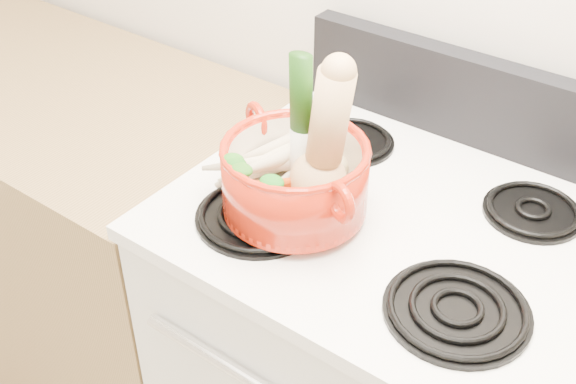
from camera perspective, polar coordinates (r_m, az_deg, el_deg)
The scene contains 23 objects.
cooktop at distance 1.30m, azimuth 8.69°, elevation -2.20°, with size 0.78×0.67×0.03m, color white.
control_backsplash at distance 1.48m, azimuth 14.84°, elevation 6.91°, with size 0.76×0.05×0.18m, color black.
counter_left at distance 2.19m, azimuth -17.56°, elevation -1.52°, with size 1.36×0.65×0.90m, color olive.
burner_front_left at distance 1.26m, azimuth -2.33°, elevation -1.80°, with size 0.22×0.22×0.02m, color black.
burner_front_right at distance 1.12m, azimuth 13.22°, elevation -8.97°, with size 0.22×0.22×0.02m, color black.
burner_back_left at distance 1.46m, azimuth 5.03°, elevation 4.07°, with size 0.17×0.17×0.02m, color black.
burner_back_right at distance 1.34m, azimuth 18.78°, elevation -1.34°, with size 0.17×0.17×0.02m, color black.
dutch_oven at distance 1.23m, azimuth 0.56°, elevation 1.11°, with size 0.25×0.25×0.12m, color #A41C0A.
pot_handle_left at distance 1.31m, azimuth -2.51°, elevation 5.75°, with size 0.07×0.07×0.02m, color #A41C0A.
pot_handle_right at distance 1.11m, azimuth 4.19°, elevation -0.83°, with size 0.07×0.07×0.02m, color #A41C0A.
squash at distance 1.17m, azimuth 2.53°, elevation 4.40°, with size 0.11×0.11×0.26m, color #E5AB75, non-canonical shape.
leek at distance 1.19m, azimuth 1.07°, elevation 5.52°, with size 0.04×0.04×0.27m, color silver.
ginger at distance 1.30m, azimuth 2.74°, elevation 2.46°, with size 0.08×0.06×0.04m, color tan.
parsnip_0 at distance 1.28m, azimuth -0.51°, elevation 2.37°, with size 0.05×0.05×0.25m, color beige.
parsnip_1 at distance 1.28m, azimuth -1.68°, elevation 2.61°, with size 0.04×0.04×0.21m, color beige.
parsnip_2 at distance 1.27m, azimuth 1.19°, elevation 2.20°, with size 0.04×0.04×0.17m, color beige.
parsnip_3 at distance 1.27m, azimuth -2.69°, elevation 2.40°, with size 0.04×0.04×0.19m, color beige.
parsnip_4 at distance 1.30m, azimuth -0.82°, elevation 3.77°, with size 0.04×0.04×0.21m, color beige.
parsnip_5 at distance 1.25m, azimuth -0.87°, elevation 2.68°, with size 0.04×0.04×0.22m, color beige.
carrot_0 at distance 1.22m, azimuth -1.15°, elevation -0.33°, with size 0.03×0.03×0.15m, color #D7410A.
carrot_1 at distance 1.22m, azimuth -1.82°, elevation -0.03°, with size 0.03×0.03×0.14m, color #DF470B.
carrot_2 at distance 1.20m, azimuth 1.62°, elevation -0.11°, with size 0.03×0.03×0.17m, color #D54F0A.
carrot_3 at distance 1.21m, azimuth -1.53°, elevation 0.48°, with size 0.03×0.03×0.13m, color #CF470A.
Camera 1 is at (0.44, 0.48, 1.74)m, focal length 45.00 mm.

